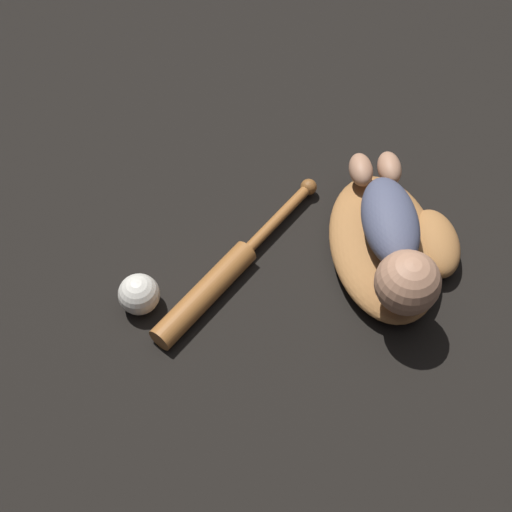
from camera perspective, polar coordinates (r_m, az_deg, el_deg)
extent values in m
plane|color=black|center=(1.45, 9.43, 1.36)|extent=(6.00, 6.00, 0.00)
ellipsoid|color=#A8703D|center=(1.40, 10.20, 0.83)|extent=(0.40, 0.33, 0.07)
ellipsoid|color=#A8703D|center=(1.42, 14.10, 1.07)|extent=(0.18, 0.15, 0.07)
ellipsoid|color=#4C516B|center=(1.34, 10.68, 2.73)|extent=(0.23, 0.18, 0.08)
sphere|color=tan|center=(1.25, 12.02, -2.09)|extent=(0.11, 0.11, 0.11)
ellipsoid|color=tan|center=(1.45, 10.62, 6.94)|extent=(0.09, 0.07, 0.05)
ellipsoid|color=tan|center=(1.44, 8.38, 6.85)|extent=(0.09, 0.07, 0.05)
cylinder|color=#9E602D|center=(1.33, -4.14, -3.05)|extent=(0.25, 0.13, 0.05)
cylinder|color=#9E602D|center=(1.43, 1.83, 3.07)|extent=(0.20, 0.09, 0.02)
sphere|color=brown|center=(1.49, 4.23, 5.53)|extent=(0.03, 0.03, 0.03)
sphere|color=silver|center=(1.33, -9.34, -3.04)|extent=(0.08, 0.08, 0.08)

